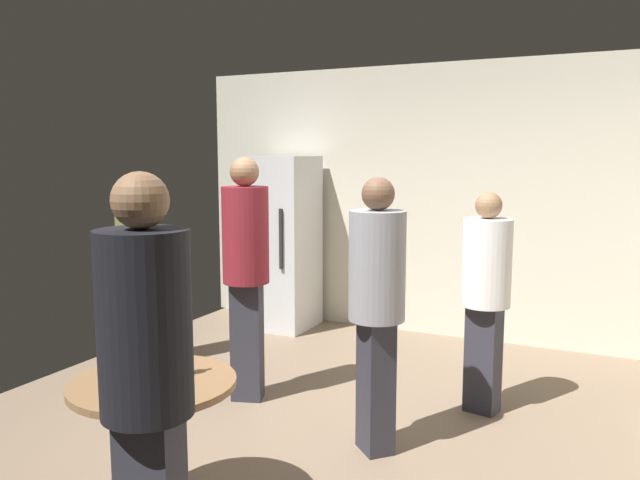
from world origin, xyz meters
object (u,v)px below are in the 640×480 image
beer_bottle_green (181,359)px  person_in_olive_shirt (137,256)px  foreground_table (154,401)px  person_in_maroon_shirt (246,259)px  person_in_black_shirt (147,370)px  refrigerator (280,242)px  beer_bottle_amber (150,347)px  person_in_white_shirt (486,286)px  person_in_gray_shirt (377,294)px  beer_bottle_brown (160,356)px  plastic_cup_blue (146,359)px

beer_bottle_green → person_in_olive_shirt: size_ratio=0.14×
foreground_table → person_in_maroon_shirt: 1.68m
person_in_black_shirt → refrigerator: bearing=12.3°
beer_bottle_amber → beer_bottle_green: bearing=-16.0°
beer_bottle_green → person_in_white_shirt: bearing=61.1°
refrigerator → person_in_gray_shirt: (1.93, -2.24, 0.09)m
beer_bottle_amber → person_in_gray_shirt: bearing=48.5°
refrigerator → person_in_white_shirt: refrigerator is taller
beer_bottle_brown → person_in_black_shirt: size_ratio=0.13×
beer_bottle_amber → person_in_black_shirt: size_ratio=0.13×
person_in_gray_shirt → person_in_maroon_shirt: bearing=-63.6°
beer_bottle_amber → plastic_cup_blue: size_ratio=2.09×
person_in_white_shirt → beer_bottle_green: bearing=-16.7°
beer_bottle_amber → plastic_cup_blue: (0.05, -0.08, -0.03)m
refrigerator → person_in_olive_shirt: 1.67m
person_in_gray_shirt → foreground_table: bearing=13.5°
beer_bottle_green → refrigerator: bearing=111.7°
foreground_table → person_in_maroon_shirt: (-0.46, 1.55, 0.43)m
beer_bottle_brown → person_in_olive_shirt: (-1.69, 1.72, 0.13)m
beer_bottle_brown → person_in_white_shirt: 2.32m
refrigerator → beer_bottle_green: bearing=-68.3°
plastic_cup_blue → person_in_black_shirt: 0.92m
person_in_gray_shirt → person_in_black_shirt: person_in_black_shirt is taller
person_in_white_shirt → person_in_maroon_shirt: 1.72m
refrigerator → person_in_olive_shirt: (-0.50, -1.60, 0.05)m
person_in_maroon_shirt → person_in_black_shirt: bearing=5.5°
person_in_olive_shirt → refrigerator: bearing=90.0°
beer_bottle_green → person_in_maroon_shirt: (-0.54, 1.44, 0.24)m
beer_bottle_green → person_in_white_shirt: (1.09, 1.97, 0.09)m
person_in_white_shirt → person_in_black_shirt: (-0.71, -2.64, 0.12)m
foreground_table → person_in_white_shirt: 2.41m
person_in_olive_shirt → person_in_maroon_shirt: size_ratio=0.91×
person_in_olive_shirt → plastic_cup_blue: bearing=-29.7°
beer_bottle_amber → person_in_black_shirt: (0.64, -0.75, 0.21)m
person_in_olive_shirt → person_in_black_shirt: (2.19, -2.38, 0.08)m
person_in_black_shirt → beer_bottle_amber: bearing=30.0°
beer_bottle_amber → plastic_cup_blue: bearing=-60.3°
person_in_olive_shirt → person_in_maroon_shirt: bearing=5.3°
person_in_gray_shirt → beer_bottle_brown: bearing=9.6°
beer_bottle_amber → beer_bottle_brown: same height
refrigerator → beer_bottle_amber: bearing=-72.0°
plastic_cup_blue → person_in_olive_shirt: bearing=132.9°
foreground_table → beer_bottle_green: 0.24m
person_in_black_shirt → person_in_white_shirt: bearing=-25.8°
person_in_white_shirt → person_in_maroon_shirt: (-1.63, -0.53, 0.15)m
refrigerator → foreground_table: size_ratio=2.25×
person_in_olive_shirt → person_in_gray_shirt: person_in_gray_shirt is taller
foreground_table → person_in_olive_shirt: bearing=133.5°
plastic_cup_blue → person_in_gray_shirt: (0.83, 1.08, 0.20)m
plastic_cup_blue → person_in_white_shirt: (1.30, 1.97, 0.12)m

